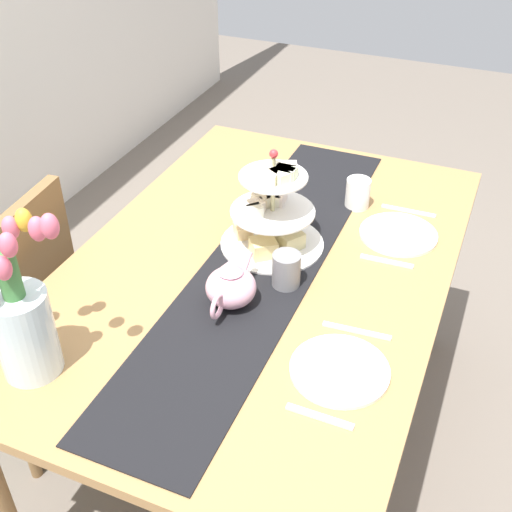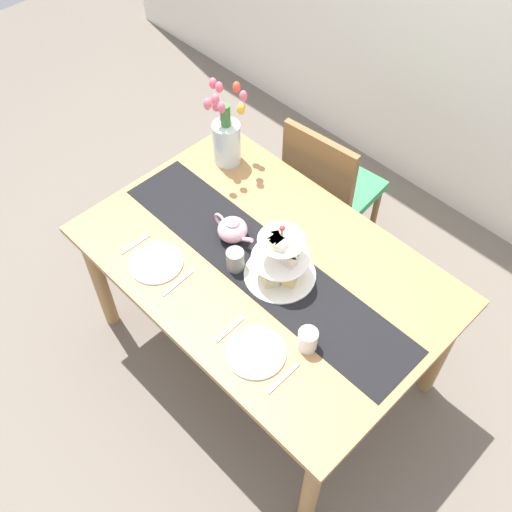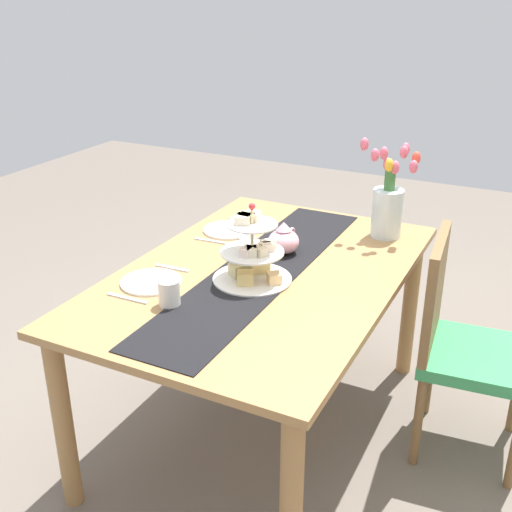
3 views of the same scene
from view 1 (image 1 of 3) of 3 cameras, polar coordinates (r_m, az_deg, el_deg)
name	(u,v)px [view 1 (image 1 of 3)]	position (r m, az deg, el deg)	size (l,w,h in m)	color
ground_plane	(259,435)	(2.35, 0.27, -15.43)	(8.00, 8.00, 0.00)	#6B6056
dining_table	(260,291)	(1.89, 0.33, -3.06)	(1.55, 1.02, 0.75)	#A37747
chair_left	(8,317)	(2.16, -20.93, -5.05)	(0.46, 0.46, 0.91)	brown
table_runner	(264,263)	(1.82, 0.67, -0.63)	(1.48, 0.31, 0.00)	black
tiered_cake_stand	(272,216)	(1.84, 1.42, 3.48)	(0.30, 0.30, 0.30)	beige
teapot	(231,286)	(1.65, -2.23, -2.63)	(0.24, 0.13, 0.14)	#E5A8BC
tulip_vase	(20,317)	(1.50, -19.95, -5.09)	(0.23, 0.25, 0.43)	silver
dinner_plate_left	(340,370)	(1.52, 7.34, -9.87)	(0.23, 0.23, 0.01)	white
fork_left	(320,417)	(1.43, 5.60, -13.83)	(0.02, 0.15, 0.01)	silver
knife_left	(357,331)	(1.62, 8.82, -6.49)	(0.01, 0.17, 0.01)	silver
dinner_plate_right	(398,234)	(1.98, 12.36, 1.89)	(0.23, 0.23, 0.01)	white
fork_right	(387,261)	(1.86, 11.38, -0.46)	(0.02, 0.15, 0.01)	silver
knife_right	(409,211)	(2.10, 13.22, 3.87)	(0.01, 0.17, 0.01)	silver
mug_grey	(286,270)	(1.72, 2.67, -1.21)	(0.08, 0.08, 0.10)	slate
mug_white_text	(358,193)	(2.08, 8.90, 5.46)	(0.08, 0.08, 0.10)	white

